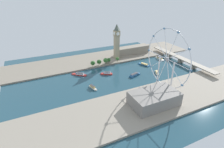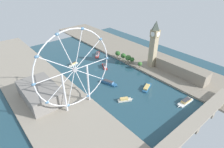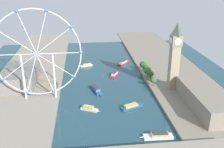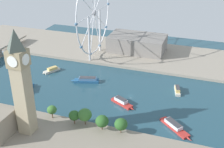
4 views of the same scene
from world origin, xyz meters
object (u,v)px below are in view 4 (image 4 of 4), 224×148
Objects in this scene: tour_boat_2 at (177,90)px; tour_boat_5 at (86,80)px; tour_boat_6 at (122,102)px; riverside_hall at (137,43)px; clock_tower at (21,82)px; ferris_wheel at (94,14)px; tour_boat_4 at (52,70)px; tour_boat_1 at (174,126)px; tour_boat_0 at (28,89)px.

tour_boat_2 is 92.71m from tour_boat_5.
tour_boat_6 reaches higher than tour_boat_5.
clock_tower is at bearing 169.53° from riverside_hall.
tour_boat_2 is at bearing 70.22° from tour_boat_6.
tour_boat_4 is at bearing 150.88° from ferris_wheel.
tour_boat_6 is at bearing -161.12° from tour_boat_1.
tour_boat_1 is 60.96m from tour_boat_2.
clock_tower reaches higher than tour_boat_2.
clock_tower is at bearing -116.10° from tour_boat_1.
ferris_wheel is at bearing 176.15° from tour_boat_1.
tour_boat_5 reaches higher than tour_boat_4.
ferris_wheel is (159.00, 9.24, 9.13)m from clock_tower.
riverside_hall is 107.69m from tour_boat_2.
tour_boat_4 is (60.10, 145.18, -0.00)m from tour_boat_1.
riverside_hall reaches higher than tour_boat_1.
tour_boat_5 reaches higher than tour_boat_0.
tour_boat_2 is at bearing -43.36° from clock_tower.
riverside_hall is 152.81m from tour_boat_0.
tour_boat_1 is at bearing 172.22° from tour_boat_2.
tour_boat_4 is at bearing -28.98° from tour_boat_5.
tour_boat_4 is at bearing 157.41° from tour_boat_0.
tour_boat_1 is 54.47m from tour_boat_6.
tour_boat_0 is at bearing 34.11° from clock_tower.
riverside_hall is at bearing 22.81° from tour_boat_2.
tour_boat_5 is 56.43m from tour_boat_6.
ferris_wheel is at bearing -92.69° from tour_boat_5.
tour_boat_6 is (20.58, 50.43, 0.31)m from tour_boat_1.
clock_tower reaches higher than tour_boat_1.
clock_tower reaches higher than tour_boat_4.
tour_boat_1 is (-13.85, -145.08, 0.20)m from tour_boat_0.
tour_boat_4 is at bearing 76.42° from tour_boat_2.
tour_boat_0 is 1.16× the size of tour_boat_6.
tour_boat_0 is 145.74m from tour_boat_1.
clock_tower is 150.86m from tour_boat_2.
riverside_hall is 2.39× the size of tour_boat_0.
tour_boat_1 is 1.14× the size of tour_boat_6.
tour_boat_4 is at bearing 20.74° from clock_tower.
tour_boat_2 is (60.62, 6.39, 0.29)m from tour_boat_1.
clock_tower is 122.59m from tour_boat_1.
riverside_hall is (32.10, -44.55, -41.91)m from ferris_wheel.
ferris_wheel is at bearing 49.76° from tour_boat_2.
tour_boat_1 is (-114.55, -114.84, -52.73)m from ferris_wheel.
tour_boat_2 is at bearing -143.40° from riverside_hall.
clock_tower is 3.57× the size of tour_boat_2.
ferris_wheel reaches higher than tour_boat_4.
ferris_wheel is 4.44× the size of tour_boat_2.
ferris_wheel is 3.36× the size of tour_boat_5.
tour_boat_2 is 0.90× the size of tour_boat_6.
ferris_wheel is 4.00× the size of tour_boat_6.
tour_boat_5 is at bearing -165.77° from ferris_wheel.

